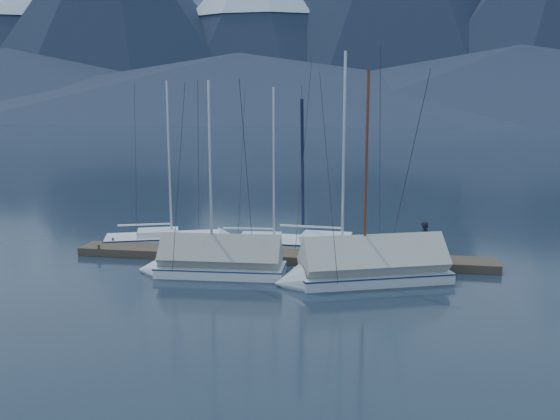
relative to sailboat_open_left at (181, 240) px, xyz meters
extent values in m
plane|color=black|center=(5.31, -4.47, -0.15)|extent=(1000.00, 1000.00, 0.00)
cone|color=#475675|center=(-254.69, 415.53, 64.85)|extent=(308.00, 308.00, 130.00)
cone|color=#475675|center=(-104.69, 435.53, 74.85)|extent=(352.00, 352.00, 150.00)
cone|color=#475675|center=(45.31, 425.53, 69.85)|extent=(330.00, 330.00, 140.00)
cone|color=#192133|center=(-134.69, 280.53, 57.35)|extent=(190.00, 190.00, 115.00)
cone|color=#192133|center=(-59.69, 290.53, 44.85)|extent=(171.00, 171.00, 90.00)
cone|color=#192133|center=(-174.69, 245.53, 17.35)|extent=(364.00, 364.00, 35.00)
cone|color=#192133|center=(-54.69, 235.53, 14.85)|extent=(416.00, 416.00, 30.00)
cone|color=#192133|center=(65.31, 240.53, 15.85)|extent=(390.00, 390.00, 32.00)
cube|color=#382D23|center=(5.31, -2.47, 0.02)|extent=(18.00, 1.50, 0.34)
cube|color=black|center=(-0.69, -2.47, -0.20)|extent=(3.00, 1.30, 0.30)
cube|color=black|center=(5.31, -2.47, -0.20)|extent=(3.00, 1.30, 0.30)
cube|color=black|center=(11.31, -2.47, -0.20)|extent=(3.00, 1.30, 0.30)
cylinder|color=#382D23|center=(-2.69, -1.77, 0.20)|extent=(0.12, 0.12, 0.35)
cylinder|color=#382D23|center=(-2.69, -3.17, 0.20)|extent=(0.12, 0.12, 0.35)
cylinder|color=#382D23|center=(0.31, -1.77, 0.20)|extent=(0.12, 0.12, 0.35)
cylinder|color=#382D23|center=(0.31, -3.17, 0.20)|extent=(0.12, 0.12, 0.35)
cylinder|color=#382D23|center=(3.31, -1.77, 0.20)|extent=(0.12, 0.12, 0.35)
cylinder|color=#382D23|center=(3.31, -3.17, 0.20)|extent=(0.12, 0.12, 0.35)
cylinder|color=#382D23|center=(6.31, -1.77, 0.20)|extent=(0.12, 0.12, 0.35)
cylinder|color=#382D23|center=(6.31, -3.17, 0.20)|extent=(0.12, 0.12, 0.35)
cylinder|color=#382D23|center=(9.31, -1.77, 0.20)|extent=(0.12, 0.12, 0.35)
cylinder|color=#382D23|center=(9.31, -3.17, 0.20)|extent=(0.12, 0.12, 0.35)
cylinder|color=#382D23|center=(12.31, -1.77, 0.20)|extent=(0.12, 0.12, 0.35)
cylinder|color=#382D23|center=(12.31, -3.17, 0.20)|extent=(0.12, 0.12, 0.35)
cube|color=white|center=(-0.76, -0.28, -0.04)|extent=(5.77, 3.61, 0.60)
cube|color=white|center=(-0.76, -0.28, -0.31)|extent=(4.72, 2.56, 0.27)
cube|color=#1D194C|center=(-0.76, -0.28, 0.22)|extent=(5.83, 3.65, 0.05)
cone|color=white|center=(2.19, 0.81, -0.04)|extent=(1.55, 1.99, 1.75)
cube|color=white|center=(-1.02, -0.38, 0.40)|extent=(2.24, 1.86, 0.27)
cylinder|color=#B2B7BF|center=(-0.42, -0.16, 3.92)|extent=(0.11, 0.11, 7.31)
cylinder|color=#B2B7BF|center=(-1.62, -0.60, 0.81)|extent=(2.34, 0.93, 0.08)
cylinder|color=#26262B|center=(0.86, 0.32, 3.92)|extent=(0.98, 2.60, 7.31)
cube|color=silver|center=(4.30, -0.35, -0.04)|extent=(5.39, 2.22, 0.58)
cube|color=silver|center=(4.30, -0.35, -0.31)|extent=(4.53, 1.37, 0.26)
cube|color=#1F1B51|center=(4.30, -0.35, 0.20)|extent=(5.44, 2.25, 0.05)
cone|color=silver|center=(7.31, -0.08, -0.04)|extent=(1.11, 1.76, 1.68)
cube|color=silver|center=(4.04, -0.38, 0.38)|extent=(1.94, 1.39, 0.26)
cylinder|color=#B2B7BF|center=(4.65, -0.32, 3.74)|extent=(0.10, 0.10, 7.00)
cylinder|color=#B2B7BF|center=(3.43, -0.43, 0.77)|extent=(2.36, 0.30, 0.08)
cylinder|color=#26262B|center=(5.96, -0.20, 3.74)|extent=(0.26, 2.63, 7.00)
cube|color=white|center=(7.42, -0.49, -0.02)|extent=(6.43, 2.48, 0.69)
cube|color=white|center=(7.42, -0.49, -0.34)|extent=(5.43, 1.48, 0.32)
cube|color=#172246|center=(7.42, -0.49, 0.27)|extent=(6.50, 2.51, 0.06)
cone|color=white|center=(11.05, -0.71, -0.02)|extent=(1.28, 2.09, 2.02)
cube|color=white|center=(7.10, -0.47, 0.48)|extent=(2.30, 1.60, 0.32)
cylinder|color=#B2B7BF|center=(7.84, -0.52, 4.54)|extent=(0.13, 0.13, 8.42)
cylinder|color=#B2B7BF|center=(6.37, -0.43, 0.96)|extent=(2.84, 0.27, 0.09)
cylinder|color=#26262B|center=(9.42, -0.61, 4.54)|extent=(0.22, 3.18, 8.43)
cube|color=silver|center=(9.31, -4.88, -0.04)|extent=(6.08, 3.94, 0.61)
cube|color=silver|center=(9.31, -4.88, -0.32)|extent=(4.95, 2.77, 0.28)
cube|color=#182349|center=(9.31, -4.88, 0.22)|extent=(6.14, 3.97, 0.06)
cone|color=silver|center=(6.24, -6.05, -0.04)|extent=(1.64, 2.19, 1.95)
cylinder|color=#592819|center=(8.96, -5.01, 3.97)|extent=(0.11, 0.11, 7.40)
cylinder|color=#592819|center=(10.17, -4.56, 0.82)|extent=(2.44, 0.99, 0.08)
cylinder|color=#26262B|center=(7.62, -5.52, 3.97)|extent=(1.04, 2.71, 7.41)
cube|color=#A6A69B|center=(9.31, -4.88, 0.64)|extent=(5.83, 3.87, 2.07)
cube|color=white|center=(3.41, -5.05, -0.04)|extent=(5.07, 2.07, 0.59)
cube|color=white|center=(3.41, -5.05, -0.31)|extent=(4.28, 1.23, 0.27)
cube|color=navy|center=(3.41, -5.05, 0.21)|extent=(5.12, 2.09, 0.05)
cone|color=white|center=(0.53, -5.22, -0.04)|extent=(1.08, 1.76, 1.71)
cylinder|color=#B2B7BF|center=(3.05, -5.07, 3.80)|extent=(0.11, 0.11, 7.10)
cylinder|color=#B2B7BF|center=(4.30, -4.99, 0.78)|extent=(2.24, 0.21, 0.08)
cylinder|color=#26262B|center=(1.81, -5.14, 3.80)|extent=(0.17, 2.50, 7.11)
cube|color=gray|center=(3.41, -5.05, 0.61)|extent=(4.82, 2.09, 1.81)
imported|color=black|center=(11.37, -2.59, 0.98)|extent=(0.56, 0.68, 1.58)
camera|label=1|loc=(9.56, -26.85, 6.39)|focal=38.00mm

